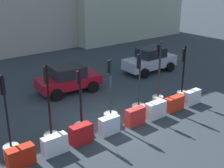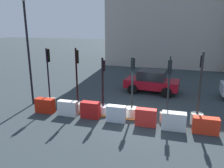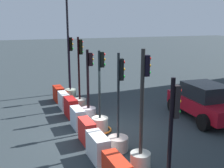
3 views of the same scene
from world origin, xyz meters
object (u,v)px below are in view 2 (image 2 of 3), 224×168
at_px(construction_barrier_2, 90,110).
at_px(construction_barrier_3, 116,114).
at_px(construction_barrier_1, 68,108).
at_px(construction_barrier_5, 174,121).
at_px(street_lamp_post, 27,38).
at_px(traffic_light_1, 78,102).
at_px(traffic_light_2, 103,104).
at_px(traffic_light_0, 50,97).
at_px(traffic_light_5, 197,110).
at_px(car_red_compact, 152,81).
at_px(construction_barrier_6, 206,125).
at_px(traffic_light_3, 132,109).
at_px(traffic_light_4, 167,111).
at_px(construction_barrier_0, 45,105).
at_px(construction_barrier_4, 146,117).

relative_size(construction_barrier_2, construction_barrier_3, 1.03).
bearing_deg(construction_barrier_1, construction_barrier_5, -0.40).
bearing_deg(street_lamp_post, traffic_light_1, -3.46).
bearing_deg(traffic_light_1, traffic_light_2, 0.61).
height_order(traffic_light_0, traffic_light_5, traffic_light_5).
bearing_deg(street_lamp_post, traffic_light_5, -0.22).
height_order(traffic_light_2, car_red_compact, traffic_light_2).
distance_m(construction_barrier_2, construction_barrier_5, 4.32).
xyz_separation_m(traffic_light_2, construction_barrier_6, (5.29, -0.78, -0.16)).
height_order(traffic_light_3, traffic_light_5, traffic_light_5).
height_order(traffic_light_5, construction_barrier_6, traffic_light_5).
bearing_deg(construction_barrier_3, traffic_light_0, 170.87).
distance_m(traffic_light_4, construction_barrier_3, 2.62).
height_order(construction_barrier_2, street_lamp_post, street_lamp_post).
xyz_separation_m(traffic_light_0, car_red_compact, (5.35, 5.01, 0.14)).
height_order(construction_barrier_0, construction_barrier_3, construction_barrier_3).
xyz_separation_m(construction_barrier_0, construction_barrier_1, (1.44, -0.00, 0.00)).
distance_m(traffic_light_4, construction_barrier_4, 1.28).
relative_size(construction_barrier_0, construction_barrier_3, 1.10).
bearing_deg(traffic_light_5, traffic_light_4, -175.82).
relative_size(construction_barrier_0, construction_barrier_6, 0.94).
xyz_separation_m(traffic_light_5, construction_barrier_5, (-1.08, -0.98, -0.30)).
distance_m(traffic_light_0, construction_barrier_2, 2.96).
xyz_separation_m(construction_barrier_0, construction_barrier_5, (7.08, -0.04, 0.02)).
relative_size(traffic_light_4, construction_barrier_6, 2.92).
height_order(construction_barrier_1, construction_barrier_6, construction_barrier_1).
distance_m(construction_barrier_0, construction_barrier_2, 2.76).
bearing_deg(construction_barrier_3, traffic_light_2, 142.03).
bearing_deg(traffic_light_2, construction_barrier_0, -165.94).
height_order(construction_barrier_3, construction_barrier_4, construction_barrier_4).
bearing_deg(construction_barrier_6, traffic_light_4, 155.79).
height_order(traffic_light_2, construction_barrier_0, traffic_light_2).
relative_size(construction_barrier_5, car_red_compact, 0.29).
distance_m(traffic_light_3, construction_barrier_3, 1.01).
relative_size(traffic_light_2, construction_barrier_0, 2.90).
xyz_separation_m(traffic_light_3, construction_barrier_3, (-0.64, -0.78, -0.06)).
height_order(construction_barrier_0, construction_barrier_4, construction_barrier_4).
distance_m(traffic_light_4, construction_barrier_2, 4.01).
xyz_separation_m(construction_barrier_1, construction_barrier_2, (1.32, 0.07, 0.03)).
bearing_deg(car_red_compact, traffic_light_1, -125.79).
xyz_separation_m(traffic_light_4, construction_barrier_5, (0.39, -0.88, -0.12)).
relative_size(traffic_light_1, traffic_light_4, 1.07).
xyz_separation_m(construction_barrier_3, construction_barrier_4, (1.54, -0.04, 0.01)).
xyz_separation_m(traffic_light_3, construction_barrier_5, (2.23, -0.84, -0.05)).
bearing_deg(construction_barrier_3, traffic_light_4, 18.17).
xyz_separation_m(construction_barrier_2, construction_barrier_5, (4.32, -0.11, -0.01)).
xyz_separation_m(traffic_light_1, construction_barrier_6, (6.83, -0.76, -0.15)).
bearing_deg(traffic_light_1, construction_barrier_3, -16.78).
bearing_deg(traffic_light_4, construction_barrier_5, -66.02).
relative_size(construction_barrier_2, construction_barrier_6, 0.88).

